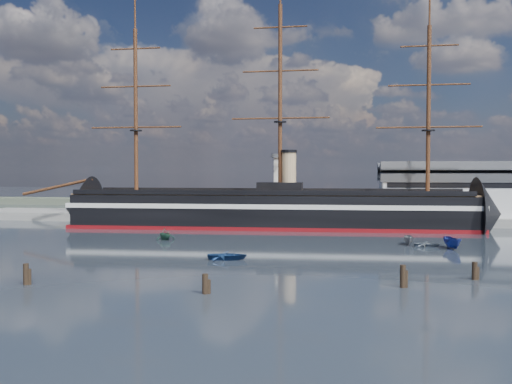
# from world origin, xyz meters

# --- Properties ---
(ground) EXTENTS (600.00, 600.00, 0.00)m
(ground) POSITION_xyz_m (0.00, 40.00, 0.00)
(ground) COLOR black
(ground) RESTS_ON ground
(quay) EXTENTS (180.00, 18.00, 2.00)m
(quay) POSITION_xyz_m (10.00, 76.00, 0.00)
(quay) COLOR slate
(quay) RESTS_ON ground
(warehouse) EXTENTS (63.00, 21.00, 11.60)m
(warehouse) POSITION_xyz_m (58.00, 80.00, 7.98)
(warehouse) COLOR #B7BABC
(warehouse) RESTS_ON ground
(quay_tower) EXTENTS (5.00, 5.00, 15.00)m
(quay_tower) POSITION_xyz_m (3.00, 73.00, 9.75)
(quay_tower) COLOR silver
(quay_tower) RESTS_ON ground
(warship) EXTENTS (113.23, 20.22, 53.94)m
(warship) POSITION_xyz_m (0.23, 60.00, 4.04)
(warship) COLOR black
(warship) RESTS_ON ground
(motorboat_b) EXTENTS (1.90, 3.74, 1.67)m
(motorboat_b) POSITION_xyz_m (2.34, 13.24, 0.00)
(motorboat_b) COLOR navy
(motorboat_b) RESTS_ON ground
(motorboat_c) EXTENTS (5.03, 1.97, 1.99)m
(motorboat_c) POSITION_xyz_m (29.80, 34.49, 0.00)
(motorboat_c) COLOR slate
(motorboat_c) RESTS_ON ground
(motorboat_d) EXTENTS (6.66, 6.65, 2.41)m
(motorboat_d) POSITION_xyz_m (-14.35, 34.46, 0.00)
(motorboat_d) COLOR #1F4734
(motorboat_d) RESTS_ON ground
(motorboat_e) EXTENTS (1.46, 2.81, 1.25)m
(motorboat_e) POSITION_xyz_m (32.55, 32.34, 0.00)
(motorboat_e) COLOR slate
(motorboat_e) RESTS_ON ground
(motorboat_f) EXTENTS (6.48, 3.47, 2.46)m
(motorboat_f) POSITION_xyz_m (36.36, 30.39, 0.00)
(motorboat_f) COLOR navy
(motorboat_f) RESTS_ON ground
(piling_near_left) EXTENTS (0.64, 0.64, 3.09)m
(piling_near_left) POSITION_xyz_m (-16.17, -8.26, 0.00)
(piling_near_left) COLOR black
(piling_near_left) RESTS_ON ground
(piling_near_mid) EXTENTS (0.64, 0.64, 2.81)m
(piling_near_mid) POSITION_xyz_m (5.04, -9.48, 0.00)
(piling_near_mid) COLOR black
(piling_near_mid) RESTS_ON ground
(piling_near_right) EXTENTS (0.64, 0.64, 3.21)m
(piling_near_right) POSITION_xyz_m (25.70, -2.74, 0.00)
(piling_near_right) COLOR black
(piling_near_right) RESTS_ON ground
(piling_far_right) EXTENTS (0.64, 0.64, 2.81)m
(piling_far_right) POSITION_xyz_m (34.45, 3.39, 0.00)
(piling_far_right) COLOR black
(piling_far_right) RESTS_ON ground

